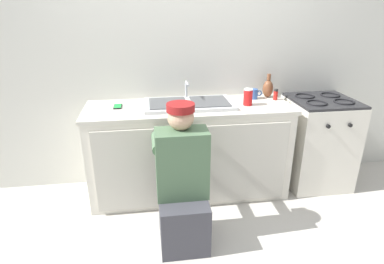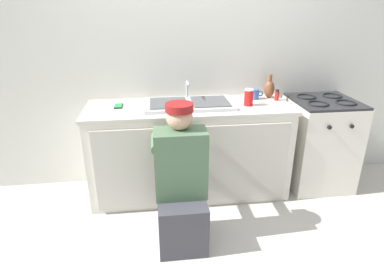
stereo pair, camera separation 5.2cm
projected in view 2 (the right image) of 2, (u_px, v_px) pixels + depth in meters
The scene contains 12 objects.
ground_plane at pixel (193, 207), 2.96m from camera, with size 12.00×12.00×0.00m, color beige.
back_wall at pixel (185, 59), 3.09m from camera, with size 6.00×0.10×2.50m, color silver.
counter_cabinet at pixel (190, 152), 3.07m from camera, with size 1.83×0.62×0.85m.
countertop at pixel (189, 108), 2.91m from camera, with size 1.87×0.62×0.03m, color beige.
sink_double_basin at pixel (189, 104), 2.90m from camera, with size 0.80×0.44×0.19m.
stove_range at pixel (319, 143), 3.21m from camera, with size 0.60×0.62×0.91m.
plumber_person at pixel (181, 188), 2.40m from camera, with size 0.42×0.61×1.10m.
cell_phone at pixel (118, 106), 2.88m from camera, with size 0.07×0.14×0.01m.
spice_bottle_red at pixel (277, 95), 3.05m from camera, with size 0.04×0.04×0.10m.
soda_cup_red at pixel (249, 97), 2.88m from camera, with size 0.08×0.08×0.15m.
vase_decorative at pixel (269, 89), 3.12m from camera, with size 0.10×0.10×0.23m.
coffee_mug at pixel (255, 94), 3.09m from camera, with size 0.13×0.08×0.09m.
Camera 2 is at (-0.31, -2.46, 1.75)m, focal length 30.00 mm.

